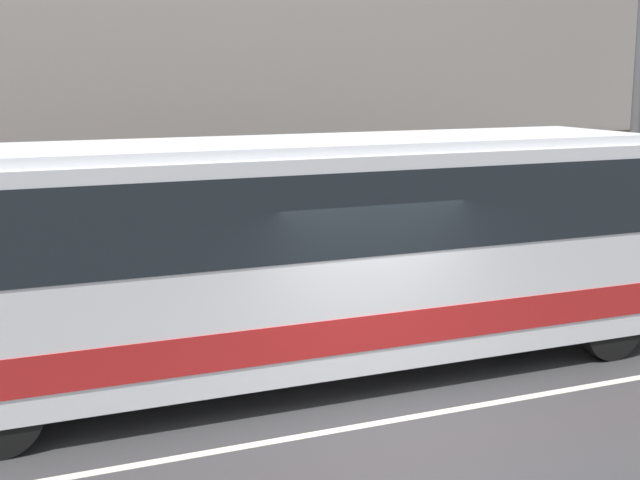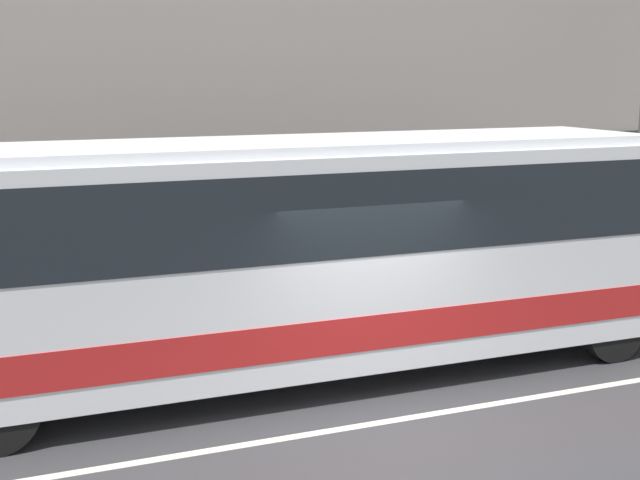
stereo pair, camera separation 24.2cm
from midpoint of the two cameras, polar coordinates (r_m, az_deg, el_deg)
name	(u,v)px [view 1 (the left image)]	position (r m, az deg, el deg)	size (l,w,h in m)	color
ground_plane	(398,420)	(10.88, 4.40, -11.40)	(60.00, 60.00, 0.00)	#38383A
sidewalk	(250,306)	(15.57, -4.93, -4.20)	(60.00, 2.78, 0.17)	gray
lane_stripe	(398,419)	(10.88, 4.40, -11.38)	(54.00, 0.14, 0.01)	beige
transit_bus	(285,246)	(11.82, -2.84, -0.40)	(12.36, 2.62, 3.21)	silver
pedestrian_waiting	(100,261)	(15.68, -14.34, -1.31)	(0.36, 0.36, 1.59)	navy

